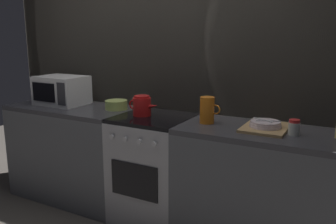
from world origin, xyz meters
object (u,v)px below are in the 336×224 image
object	(u,v)px
dish_pile	(266,126)
pitcher	(207,110)
microwave	(62,90)
mixing_bowl	(116,105)
kettle	(142,106)
spice_jar	(294,127)
stove_unit	(154,168)

from	to	relation	value
dish_pile	pitcher	bearing A→B (deg)	-176.50
microwave	mixing_bowl	xyz separation A→B (m)	(0.60, 0.06, -0.10)
kettle	dish_pile	xyz separation A→B (m)	(1.00, 0.04, -0.06)
kettle	mixing_bowl	bearing A→B (deg)	163.01
spice_jar	dish_pile	bearing A→B (deg)	164.34
microwave	kettle	distance (m)	0.95
kettle	stove_unit	bearing A→B (deg)	8.77
kettle	dish_pile	bearing A→B (deg)	2.53
mixing_bowl	spice_jar	bearing A→B (deg)	-4.30
microwave	mixing_bowl	distance (m)	0.61
mixing_bowl	pitcher	size ratio (longest dim) A/B	1.00
microwave	dish_pile	world-z (taller)	microwave
dish_pile	mixing_bowl	bearing A→B (deg)	177.43
microwave	dish_pile	size ratio (longest dim) A/B	1.15
stove_unit	mixing_bowl	size ratio (longest dim) A/B	4.50
mixing_bowl	pitcher	xyz separation A→B (m)	(0.91, -0.09, 0.06)
pitcher	spice_jar	size ratio (longest dim) A/B	1.90
stove_unit	pitcher	distance (m)	0.72
microwave	spice_jar	world-z (taller)	microwave
mixing_bowl	dish_pile	world-z (taller)	mixing_bowl
spice_jar	pitcher	bearing A→B (deg)	177.32
stove_unit	kettle	size ratio (longest dim) A/B	3.16
pitcher	spice_jar	xyz separation A→B (m)	(0.63, -0.03, -0.05)
stove_unit	kettle	world-z (taller)	kettle
microwave	pitcher	bearing A→B (deg)	-1.19
dish_pile	microwave	bearing A→B (deg)	179.85
kettle	dish_pile	distance (m)	1.01
stove_unit	mixing_bowl	world-z (taller)	mixing_bowl
stove_unit	mixing_bowl	distance (m)	0.67
mixing_bowl	spice_jar	world-z (taller)	spice_jar
dish_pile	stove_unit	bearing A→B (deg)	-178.19
mixing_bowl	dish_pile	bearing A→B (deg)	-2.57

